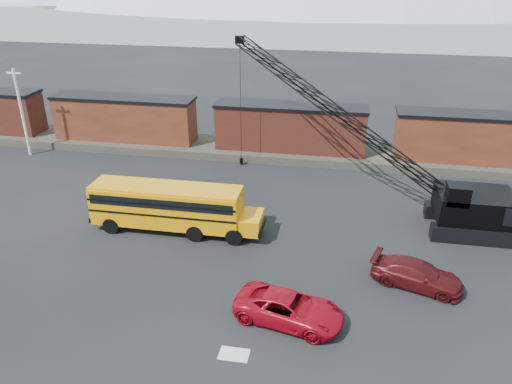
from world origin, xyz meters
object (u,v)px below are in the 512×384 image
(maroon_suv, at_px, (417,274))
(crawler_crane, at_px, (335,112))
(school_bus, at_px, (172,206))
(red_pickup, at_px, (289,308))

(maroon_suv, distance_m, crawler_crane, 13.99)
(maroon_suv, height_order, crawler_crane, crawler_crane)
(school_bus, xyz_separation_m, crawler_crane, (10.16, 7.92, 4.73))
(school_bus, height_order, maroon_suv, school_bus)
(maroon_suv, xyz_separation_m, crawler_crane, (-5.35, 11.55, 5.79))
(school_bus, xyz_separation_m, red_pickup, (8.83, -7.92, -1.03))
(school_bus, height_order, crawler_crane, crawler_crane)
(crawler_crane, bearing_deg, school_bus, -142.07)
(school_bus, distance_m, maroon_suv, 15.96)
(crawler_crane, bearing_deg, maroon_suv, -65.15)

